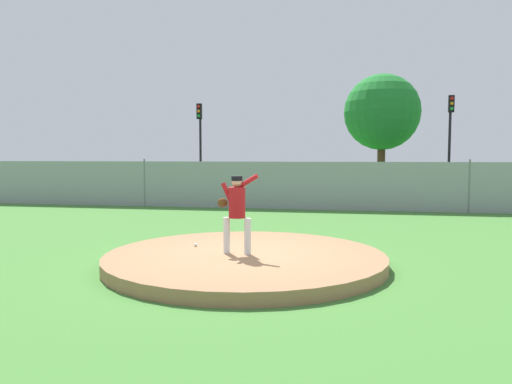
% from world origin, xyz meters
% --- Properties ---
extents(ground_plane, '(80.00, 80.00, 0.00)m').
position_xyz_m(ground_plane, '(0.00, 6.00, 0.00)').
color(ground_plane, '#427A33').
extents(asphalt_strip, '(44.00, 7.00, 0.01)m').
position_xyz_m(asphalt_strip, '(0.00, 14.50, 0.00)').
color(asphalt_strip, '#2B2B2D').
rests_on(asphalt_strip, ground_plane).
extents(pitchers_mound, '(5.44, 5.44, 0.23)m').
position_xyz_m(pitchers_mound, '(0.00, 0.00, 0.12)').
color(pitchers_mound, '#99704C').
rests_on(pitchers_mound, ground_plane).
extents(pitcher_youth, '(0.83, 0.32, 1.56)m').
position_xyz_m(pitcher_youth, '(-0.15, -0.09, 1.15)').
color(pitcher_youth, silver).
rests_on(pitcher_youth, pitchers_mound).
extents(baseball, '(0.07, 0.07, 0.07)m').
position_xyz_m(baseball, '(-1.16, 0.48, 0.27)').
color(baseball, white).
rests_on(baseball, pitchers_mound).
extents(chainlink_fence, '(32.25, 0.07, 2.00)m').
position_xyz_m(chainlink_fence, '(0.00, 10.00, 0.95)').
color(chainlink_fence, gray).
rests_on(chainlink_fence, ground_plane).
extents(parked_car_teal, '(2.12, 4.28, 1.75)m').
position_xyz_m(parked_car_teal, '(8.81, 14.69, 0.83)').
color(parked_car_teal, '#146066').
rests_on(parked_car_teal, ground_plane).
extents(parked_car_slate, '(1.78, 4.31, 1.55)m').
position_xyz_m(parked_car_slate, '(0.32, 14.05, 0.75)').
color(parked_car_slate, slate).
rests_on(parked_car_slate, ground_plane).
extents(parked_car_red, '(1.97, 4.61, 1.57)m').
position_xyz_m(parked_car_red, '(-10.29, 14.53, 0.76)').
color(parked_car_red, '#A81919').
rests_on(parked_car_red, ground_plane).
extents(parked_car_white, '(2.00, 4.82, 1.71)m').
position_xyz_m(parked_car_white, '(-3.00, 14.23, 0.82)').
color(parked_car_white, silver).
rests_on(parked_car_white, ground_plane).
extents(traffic_cone_orange, '(0.40, 0.40, 0.55)m').
position_xyz_m(traffic_cone_orange, '(-6.51, 16.32, 0.26)').
color(traffic_cone_orange, orange).
rests_on(traffic_cone_orange, asphalt_strip).
extents(traffic_light_near, '(0.28, 0.46, 5.20)m').
position_xyz_m(traffic_light_near, '(-6.63, 18.53, 3.53)').
color(traffic_light_near, black).
rests_on(traffic_light_near, ground_plane).
extents(traffic_light_far, '(0.28, 0.46, 5.34)m').
position_xyz_m(traffic_light_far, '(7.37, 18.33, 3.62)').
color(traffic_light_far, black).
rests_on(traffic_light_far, ground_plane).
extents(tree_leaning_west, '(4.77, 4.77, 7.27)m').
position_xyz_m(tree_leaning_west, '(4.10, 22.52, 4.86)').
color(tree_leaning_west, '#4C331E').
rests_on(tree_leaning_west, ground_plane).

